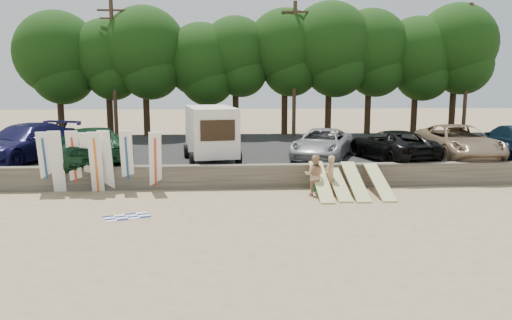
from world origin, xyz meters
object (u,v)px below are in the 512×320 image
object	(u,v)px
beachgoer_b	(314,175)
cooler	(316,187)
car_1	(93,146)
car_2	(322,144)
box_trailer	(211,131)
car_0	(25,143)
car_3	(392,145)
beachgoer_a	(330,175)
car_4	(458,142)

from	to	relation	value
beachgoer_b	cooler	size ratio (longest dim) A/B	4.28
car_1	cooler	bearing A→B (deg)	142.79
car_2	box_trailer	bearing A→B (deg)	-152.63
car_0	cooler	distance (m)	14.10
car_3	car_2	bearing A→B (deg)	-25.23
car_2	cooler	world-z (taller)	car_2
beachgoer_a	car_2	bearing A→B (deg)	-141.46
car_0	car_1	world-z (taller)	car_0
car_2	car_4	bearing A→B (deg)	17.03
car_2	beachgoer_b	distance (m)	5.09
box_trailer	car_2	world-z (taller)	box_trailer
cooler	box_trailer	bearing A→B (deg)	141.13
car_1	beachgoer_b	bearing A→B (deg)	138.38
beachgoer_b	car_2	bearing A→B (deg)	-86.39
box_trailer	cooler	world-z (taller)	box_trailer
car_4	cooler	distance (m)	8.56
cooler	car_4	bearing A→B (deg)	25.04
car_0	car_1	xyz separation A→B (m)	(3.48, -1.05, -0.03)
beachgoer_a	beachgoer_b	size ratio (longest dim) A/B	0.96
car_4	cooler	bearing A→B (deg)	-153.00
car_0	beachgoer_b	xyz separation A→B (m)	(13.14, -5.01, -0.78)
car_3	beachgoer_a	world-z (taller)	car_3
beachgoer_b	car_4	bearing A→B (deg)	-133.54
box_trailer	car_4	xyz separation A→B (m)	(12.13, -0.14, -0.62)
box_trailer	cooler	distance (m)	6.09
beachgoer_b	car_1	bearing A→B (deg)	-4.21
car_4	beachgoer_b	world-z (taller)	car_4
beachgoer_a	box_trailer	bearing A→B (deg)	-85.04
car_1	car_0	bearing A→B (deg)	-36.06
car_2	beachgoer_b	world-z (taller)	car_2
car_3	beachgoer_a	xyz separation A→B (m)	(-3.86, -3.90, -0.66)
car_1	beachgoer_b	distance (m)	10.47
car_3	car_4	size ratio (longest dim) A/B	0.88
car_2	beachgoer_a	distance (m)	4.76
car_3	cooler	size ratio (longest dim) A/B	13.98
car_1	car_3	distance (m)	14.21
car_2	beachgoer_a	world-z (taller)	car_2
car_2	beachgoer_b	bearing A→B (deg)	-82.14
car_2	cooler	xyz separation A→B (m)	(-1.03, -4.13, -1.27)
box_trailer	beachgoer_a	xyz separation A→B (m)	(4.89, -4.20, -1.38)
box_trailer	car_2	xyz separation A→B (m)	(5.47, 0.48, -0.72)
car_2	car_4	distance (m)	6.68
car_4	beachgoer_b	distance (m)	9.03
car_0	beachgoer_a	bearing A→B (deg)	0.29
cooler	car_2	bearing A→B (deg)	76.50
beachgoer_a	beachgoer_b	xyz separation A→B (m)	(-0.69, -0.22, 0.03)
car_1	car_2	bearing A→B (deg)	165.56
car_1	beachgoer_a	xyz separation A→B (m)	(10.34, -3.75, -0.78)
car_2	beachgoer_a	xyz separation A→B (m)	(-0.58, -4.68, -0.65)
car_0	car_4	size ratio (longest dim) A/B	1.02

